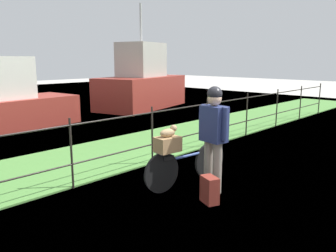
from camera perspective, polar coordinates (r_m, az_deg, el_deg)
ground_plane at (r=5.57m, az=13.75°, el=-11.09°), size 60.00×60.00×0.00m
grass_strip at (r=7.75m, az=-8.87°, el=-4.40°), size 27.00×2.40×0.03m
harbor_water at (r=13.57m, az=-26.38°, el=1.22°), size 30.00×30.00×0.00m
iron_fence at (r=6.69m, az=-2.70°, el=-0.90°), size 18.04×0.04×1.17m
bicycle_main at (r=5.66m, az=3.06°, el=-6.66°), size 1.70×0.30×0.65m
wooden_crate at (r=5.30m, az=-0.07°, el=-3.10°), size 0.42×0.32×0.24m
terrier_dog at (r=5.27m, az=0.14°, el=-1.00°), size 0.32×0.18×0.18m
cyclist_person at (r=5.29m, az=7.74°, el=-0.66°), size 0.31×0.54×1.68m
backpack_on_paving at (r=5.07m, az=7.05°, el=-10.66°), size 0.27×0.33×0.40m
moored_boat_mid at (r=14.82m, az=-4.47°, el=7.07°), size 4.77×3.11×4.38m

